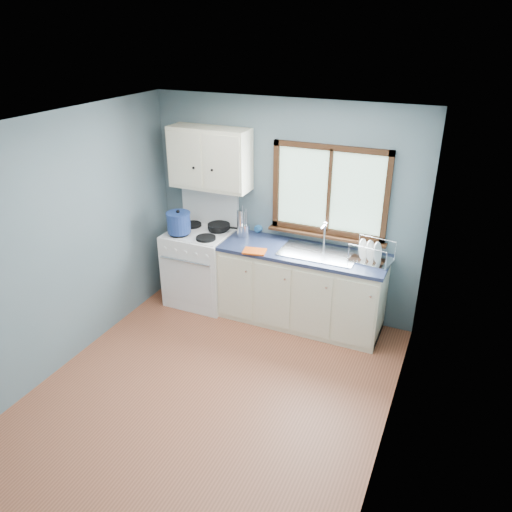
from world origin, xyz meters
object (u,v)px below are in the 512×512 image
at_px(base_cabinets, 301,291).
at_px(utensil_crock, 245,230).
at_px(thermos, 240,224).
at_px(stockpot, 179,222).
at_px(gas_range, 201,265).
at_px(dish_rack, 371,255).
at_px(sink, 318,258).
at_px(skillet, 219,226).

xyz_separation_m(base_cabinets, utensil_crock, (-0.76, 0.10, 0.59)).
xyz_separation_m(utensil_crock, thermos, (-0.04, -0.02, 0.08)).
height_order(stockpot, thermos, thermos).
relative_size(stockpot, utensil_crock, 0.93).
height_order(base_cabinets, thermos, thermos).
xyz_separation_m(gas_range, stockpot, (-0.18, -0.16, 0.59)).
relative_size(utensil_crock, dish_rack, 0.82).
xyz_separation_m(sink, stockpot, (-1.66, -0.18, 0.23)).
bearing_deg(gas_range, utensil_crock, 12.51).
height_order(utensil_crock, dish_rack, utensil_crock).
distance_m(base_cabinets, sink, 0.48).
relative_size(base_cabinets, stockpot, 5.24).
distance_m(gas_range, utensil_crock, 0.75).
relative_size(stockpot, dish_rack, 0.76).
bearing_deg(utensil_crock, sink, -6.23).
bearing_deg(utensil_crock, thermos, -151.11).
bearing_deg(base_cabinets, dish_rack, 4.13).
relative_size(gas_range, dish_rack, 2.94).
xyz_separation_m(base_cabinets, thermos, (-0.80, 0.08, 0.67)).
bearing_deg(sink, gas_range, -179.29).
bearing_deg(thermos, base_cabinets, -5.56).
bearing_deg(sink, utensil_crock, 173.77).
xyz_separation_m(sink, utensil_crock, (-0.94, 0.10, 0.14)).
xyz_separation_m(stockpot, thermos, (0.68, 0.26, -0.00)).
bearing_deg(base_cabinets, stockpot, -173.19).
height_order(sink, stockpot, stockpot).
bearing_deg(stockpot, utensil_crock, 21.15).
distance_m(sink, thermos, 1.01).
distance_m(stockpot, dish_rack, 2.23).
relative_size(stockpot, thermos, 1.09).
height_order(gas_range, base_cabinets, gas_range).
distance_m(base_cabinets, stockpot, 1.64).
relative_size(gas_range, utensil_crock, 3.59).
bearing_deg(gas_range, sink, 0.71).
bearing_deg(thermos, sink, -4.57).
relative_size(sink, dish_rack, 1.81).
bearing_deg(dish_rack, skillet, -174.39).
relative_size(sink, skillet, 2.00).
relative_size(thermos, dish_rack, 0.70).
bearing_deg(dish_rack, thermos, -173.17).
height_order(utensil_crock, thermos, utensil_crock).
relative_size(gas_range, base_cabinets, 0.74).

